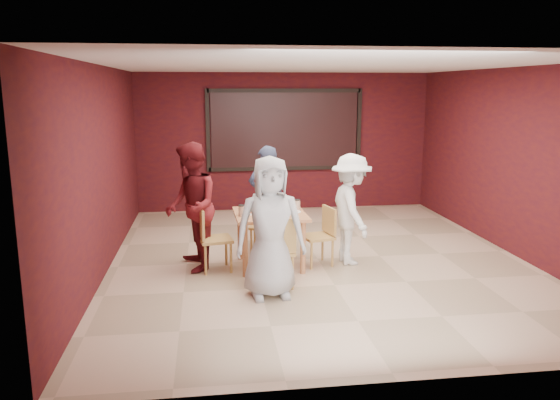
{
  "coord_description": "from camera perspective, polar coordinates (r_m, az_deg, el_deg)",
  "views": [
    {
      "loc": [
        -1.58,
        -7.63,
        2.49
      ],
      "look_at": [
        -0.59,
        -0.24,
        0.96
      ],
      "focal_mm": 35.0,
      "sensor_mm": 36.0,
      "label": 1
    }
  ],
  "objects": [
    {
      "name": "diner_front",
      "position": [
        6.51,
        -1.03,
        -2.89
      ],
      "size": [
        0.87,
        0.6,
        1.72
      ],
      "primitive_type": "imported",
      "rotation": [
        0.0,
        0.0,
        0.06
      ],
      "color": "#AFAFAF",
      "rests_on": "floor"
    },
    {
      "name": "chair_left",
      "position": [
        7.57,
        -7.31,
        -3.69
      ],
      "size": [
        0.49,
        0.49,
        0.89
      ],
      "color": "#B28245",
      "rests_on": "floor"
    },
    {
      "name": "floor",
      "position": [
        8.18,
        3.92,
        -6.13
      ],
      "size": [
        7.0,
        7.0,
        0.0
      ],
      "primitive_type": "plane",
      "color": "#C9A98B",
      "rests_on": "ground"
    },
    {
      "name": "diner_right",
      "position": [
        7.84,
        7.43,
        -0.98
      ],
      "size": [
        0.66,
        1.06,
        1.59
      ],
      "primitive_type": "imported",
      "rotation": [
        0.0,
        0.0,
        1.64
      ],
      "color": "white",
      "rests_on": "floor"
    },
    {
      "name": "chair_front",
      "position": [
        6.88,
        -0.29,
        -4.99
      ],
      "size": [
        0.46,
        0.46,
        0.93
      ],
      "color": "#B28245",
      "rests_on": "floor"
    },
    {
      "name": "diner_back",
      "position": [
        8.68,
        -1.44,
        0.42
      ],
      "size": [
        0.66,
        0.51,
        1.61
      ],
      "primitive_type": "imported",
      "rotation": [
        0.0,
        0.0,
        3.36
      ],
      "color": "#2A314B",
      "rests_on": "floor"
    },
    {
      "name": "chair_right",
      "position": [
        7.81,
        4.41,
        -3.39
      ],
      "size": [
        0.49,
        0.49,
        0.83
      ],
      "color": "#B28245",
      "rests_on": "floor"
    },
    {
      "name": "dining_table",
      "position": [
        7.65,
        -1.05,
        -2.05
      ],
      "size": [
        1.01,
        1.01,
        0.93
      ],
      "color": "#AF6C48",
      "rests_on": "floor"
    },
    {
      "name": "chair_back",
      "position": [
        8.48,
        -1.73,
        -2.29
      ],
      "size": [
        0.47,
        0.47,
        0.8
      ],
      "color": "#B28245",
      "rests_on": "floor"
    },
    {
      "name": "window_blinds",
      "position": [
        11.22,
        0.51,
        7.33
      ],
      "size": [
        3.0,
        0.02,
        1.5
      ],
      "primitive_type": "cube",
      "color": "black"
    },
    {
      "name": "diner_left",
      "position": [
        7.58,
        -9.26,
        -0.73
      ],
      "size": [
        0.8,
        0.96,
        1.78
      ],
      "primitive_type": "imported",
      "rotation": [
        0.0,
        0.0,
        -1.41
      ],
      "color": "#5F1216",
      "rests_on": "floor"
    }
  ]
}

